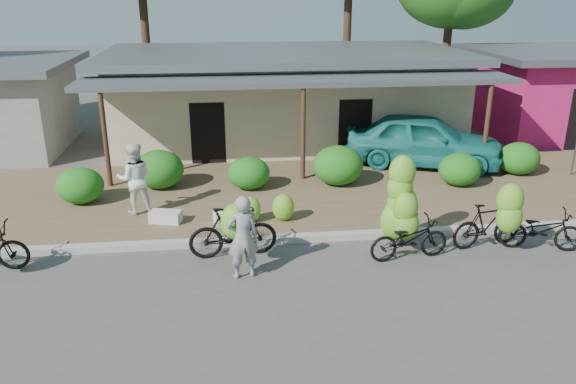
# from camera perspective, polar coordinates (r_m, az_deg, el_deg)

# --- Properties ---
(ground) EXTENTS (100.00, 100.00, 0.00)m
(ground) POSITION_cam_1_polar(r_m,az_deg,el_deg) (11.35, 5.86, -9.07)
(ground) COLOR #4D4A48
(ground) RESTS_ON ground
(sidewalk) EXTENTS (60.00, 6.00, 0.12)m
(sidewalk) POSITION_cam_1_polar(r_m,az_deg,el_deg) (15.80, 2.05, -0.09)
(sidewalk) COLOR brown
(sidewalk) RESTS_ON ground
(curb) EXTENTS (60.00, 0.25, 0.15)m
(curb) POSITION_cam_1_polar(r_m,az_deg,el_deg) (13.06, 4.02, -4.55)
(curb) COLOR #A8A399
(curb) RESTS_ON ground
(shop_main) EXTENTS (13.00, 8.50, 3.35)m
(shop_main) POSITION_cam_1_polar(r_m,az_deg,el_deg) (21.05, -0.33, 9.75)
(shop_main) COLOR beige
(shop_main) RESTS_ON ground
(shop_pink) EXTENTS (6.00, 6.00, 3.25)m
(shop_pink) POSITION_cam_1_polar(r_m,az_deg,el_deg) (24.58, 25.13, 9.26)
(shop_pink) COLOR #CC1F6E
(shop_pink) RESTS_ON ground
(hedge_0) EXTENTS (1.23, 1.10, 0.96)m
(hedge_0) POSITION_cam_1_polar(r_m,az_deg,el_deg) (15.74, -20.36, 0.61)
(hedge_0) COLOR #1C5A14
(hedge_0) RESTS_ON sidewalk
(hedge_1) EXTENTS (1.40, 1.26, 1.09)m
(hedge_1) POSITION_cam_1_polar(r_m,az_deg,el_deg) (16.28, -12.99, 2.26)
(hedge_1) COLOR #1C5A14
(hedge_1) RESTS_ON sidewalk
(hedge_2) EXTENTS (1.18, 1.07, 0.92)m
(hedge_2) POSITION_cam_1_polar(r_m,az_deg,el_deg) (15.85, -3.99, 1.93)
(hedge_2) COLOR #1C5A14
(hedge_2) RESTS_ON sidewalk
(hedge_3) EXTENTS (1.46, 1.32, 1.14)m
(hedge_3) POSITION_cam_1_polar(r_m,az_deg,el_deg) (16.20, 5.09, 2.71)
(hedge_3) COLOR #1C5A14
(hedge_3) RESTS_ON sidewalk
(hedge_4) EXTENTS (1.21, 1.09, 0.94)m
(hedge_4) POSITION_cam_1_polar(r_m,az_deg,el_deg) (16.83, 17.03, 2.20)
(hedge_4) COLOR #1C5A14
(hedge_4) RESTS_ON sidewalk
(hedge_5) EXTENTS (1.26, 1.13, 0.98)m
(hedge_5) POSITION_cam_1_polar(r_m,az_deg,el_deg) (18.47, 22.40, 3.18)
(hedge_5) COLOR #1C5A14
(hedge_5) RESTS_ON sidewalk
(bike_left) EXTENTS (1.95, 1.27, 1.48)m
(bike_left) POSITION_cam_1_polar(r_m,az_deg,el_deg) (11.98, -5.56, -3.88)
(bike_left) COLOR black
(bike_left) RESTS_ON ground
(bike_center) EXTENTS (1.82, 1.27, 2.16)m
(bike_center) POSITION_cam_1_polar(r_m,az_deg,el_deg) (12.36, 11.74, -2.63)
(bike_center) COLOR black
(bike_center) RESTS_ON ground
(bike_right) EXTENTS (1.80, 1.28, 1.70)m
(bike_right) POSITION_cam_1_polar(r_m,az_deg,el_deg) (13.09, 20.17, -2.70)
(bike_right) COLOR black
(bike_right) RESTS_ON ground
(bike_far_right) EXTENTS (1.89, 1.07, 0.94)m
(bike_far_right) POSITION_cam_1_polar(r_m,az_deg,el_deg) (13.62, 24.33, -3.52)
(bike_far_right) COLOR black
(bike_far_right) RESTS_ON ground
(loose_banana_a) EXTENTS (0.51, 0.44, 0.64)m
(loose_banana_a) POSITION_cam_1_polar(r_m,az_deg,el_deg) (13.64, -3.84, -1.78)
(loose_banana_a) COLOR #83CA32
(loose_banana_a) RESTS_ON sidewalk
(loose_banana_b) EXTENTS (0.55, 0.46, 0.68)m
(loose_banana_b) POSITION_cam_1_polar(r_m,az_deg,el_deg) (13.68, -0.48, -1.57)
(loose_banana_b) COLOR #83CA32
(loose_banana_b) RESTS_ON sidewalk
(loose_banana_c) EXTENTS (0.50, 0.42, 0.62)m
(loose_banana_c) POSITION_cam_1_polar(r_m,az_deg,el_deg) (13.86, 10.81, -1.78)
(loose_banana_c) COLOR #83CA32
(loose_banana_c) RESTS_ON sidewalk
(sack_near) EXTENTS (0.92, 0.60, 0.30)m
(sack_near) POSITION_cam_1_polar(r_m,az_deg,el_deg) (13.72, -5.71, -2.47)
(sack_near) COLOR silver
(sack_near) RESTS_ON sidewalk
(sack_far) EXTENTS (0.82, 0.56, 0.28)m
(sack_far) POSITION_cam_1_polar(r_m,az_deg,el_deg) (13.97, -12.33, -2.46)
(sack_far) COLOR silver
(sack_far) RESTS_ON sidewalk
(vendor) EXTENTS (0.70, 0.53, 1.74)m
(vendor) POSITION_cam_1_polar(r_m,az_deg,el_deg) (11.13, -4.63, -4.61)
(vendor) COLOR gray
(vendor) RESTS_ON ground
(bystander) EXTENTS (0.96, 0.79, 1.81)m
(bystander) POSITION_cam_1_polar(r_m,az_deg,el_deg) (14.49, -15.29, 1.33)
(bystander) COLOR white
(bystander) RESTS_ON sidewalk
(teal_van) EXTENTS (5.26, 3.55, 1.66)m
(teal_van) POSITION_cam_1_polar(r_m,az_deg,el_deg) (18.38, 13.63, 5.17)
(teal_van) COLOR #1B7C76
(teal_van) RESTS_ON sidewalk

